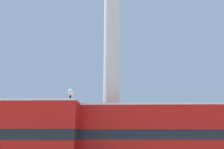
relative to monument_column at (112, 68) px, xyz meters
name	(u,v)px	position (x,y,z in m)	size (l,w,h in m)	color
monument_column	(112,68)	(0.00, 0.00, 0.00)	(4.67, 4.67, 23.08)	beige
bus_a	(147,135)	(2.02, -4.52, -5.82)	(10.82, 3.30, 4.19)	#B7140F
street_lamp	(69,116)	(-3.32, -1.82, -4.46)	(0.51, 0.51, 5.80)	black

